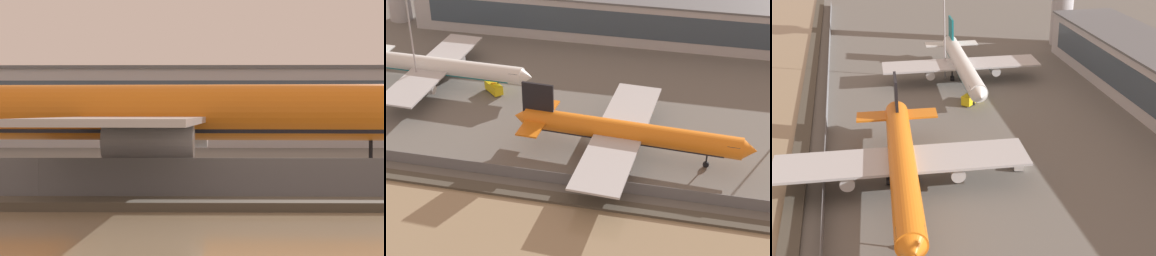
{
  "view_description": "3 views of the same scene",
  "coord_description": "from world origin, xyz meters",
  "views": [
    {
      "loc": [
        9.93,
        -60.68,
        5.23
      ],
      "look_at": [
        9.03,
        -1.33,
        3.94
      ],
      "focal_mm": 70.0,
      "sensor_mm": 36.0,
      "label": 1
    },
    {
      "loc": [
        21.33,
        -108.09,
        69.29
      ],
      "look_at": [
        -2.89,
        -2.58,
        4.15
      ],
      "focal_mm": 60.0,
      "sensor_mm": 36.0,
      "label": 2
    },
    {
      "loc": [
        81.33,
        -9.84,
        45.05
      ],
      "look_at": [
        -1.92,
        8.31,
        5.82
      ],
      "focal_mm": 50.0,
      "sensor_mm": 36.0,
      "label": 3
    }
  ],
  "objects": [
    {
      "name": "passenger_jet_white_teal",
      "position": [
        -40.59,
        16.22,
        4.73
      ],
      "size": [
        44.85,
        38.64,
        12.4
      ],
      "color": "white",
      "rests_on": "ground"
    },
    {
      "name": "ops_van",
      "position": [
        -26.79,
        15.24,
        1.28
      ],
      "size": [
        5.25,
        5.06,
        2.48
      ],
      "color": "yellow",
      "rests_on": "ground"
    },
    {
      "name": "terminal_building",
      "position": [
        -1.6,
        55.93,
        5.99
      ],
      "size": [
        119.55,
        17.78,
        11.97
      ],
      "color": "#B2B2B7",
      "rests_on": "ground"
    },
    {
      "name": "perimeter_fence",
      "position": [
        0.0,
        -16.0,
        1.23
      ],
      "size": [
        280.0,
        0.1,
        2.46
      ],
      "color": "slate",
      "rests_on": "ground"
    },
    {
      "name": "baggage_tug",
      "position": [
        3.92,
        16.64,
        0.81
      ],
      "size": [
        3.46,
        2.23,
        1.8
      ],
      "color": "white",
      "rests_on": "ground"
    },
    {
      "name": "cargo_jet_orange",
      "position": [
        6.94,
        -3.57,
        5.0
      ],
      "size": [
        47.62,
        41.16,
        13.11
      ],
      "color": "orange",
      "rests_on": "ground"
    },
    {
      "name": "ground_plane",
      "position": [
        0.0,
        0.0,
        0.0
      ],
      "size": [
        500.0,
        500.0,
        0.0
      ],
      "primitive_type": "plane",
      "color": "#66635E"
    },
    {
      "name": "apron_light_mast_apron_west",
      "position": [
        -44.48,
        12.73,
        13.28
      ],
      "size": [
        3.2,
        0.4,
        23.95
      ],
      "color": "#A8A8AD",
      "rests_on": "ground"
    },
    {
      "name": "shoreline_seawall",
      "position": [
        0.0,
        -20.5,
        0.25
      ],
      "size": [
        320.0,
        3.0,
        0.5
      ],
      "color": "#474238",
      "rests_on": "ground"
    }
  ]
}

